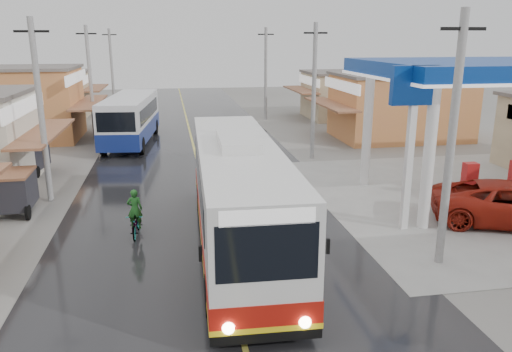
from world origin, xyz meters
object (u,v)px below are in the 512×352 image
Objects in this scene: coach_bus at (238,195)px; tricycle_near at (14,190)px; cyclist at (136,220)px; tricycle_far at (29,155)px; second_bus at (131,119)px.

coach_bus reaches higher than tricycle_near.
coach_bus reaches higher than cyclist.
cyclist is at bearing 157.60° from coach_bus.
tricycle_near is at bearing -73.95° from tricycle_far.
coach_bus is 4.17m from cyclist.
second_bus is 14.42m from tricycle_near.
coach_bus is at bearing -69.59° from second_bus.
tricycle_near is (-8.71, 5.02, -0.90)m from coach_bus.
second_bus is 8.75m from tricycle_far.
coach_bus reaches higher than second_bus.
second_bus reaches higher than cyclist.
tricycle_near is 0.92× the size of tricycle_far.
second_bus is (-4.85, 18.89, -0.17)m from coach_bus.
cyclist is (-3.61, 1.63, -1.31)m from coach_bus.
coach_bus is at bearing -21.20° from cyclist.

